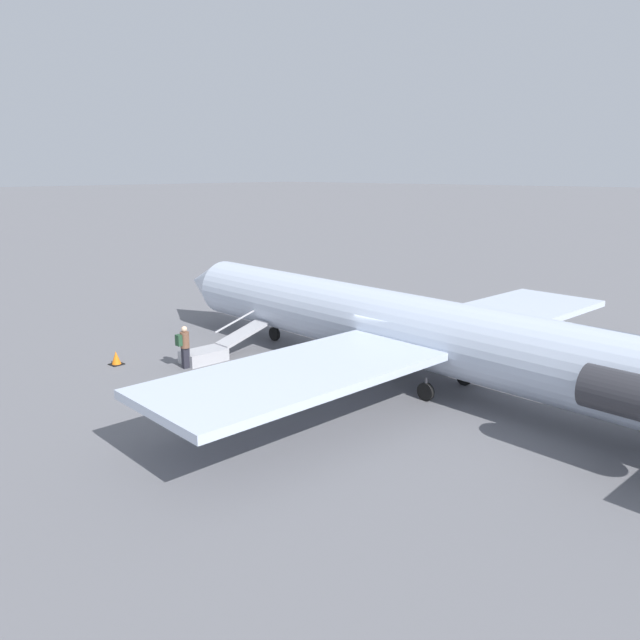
% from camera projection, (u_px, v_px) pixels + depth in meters
% --- Properties ---
extents(ground_plane, '(600.00, 600.00, 0.00)m').
position_uv_depth(ground_plane, '(396.00, 377.00, 23.93)').
color(ground_plane, slate).
extents(airplane_main, '(29.09, 21.99, 6.82)m').
position_uv_depth(airplane_main, '(418.00, 330.00, 22.80)').
color(airplane_main, silver).
rests_on(airplane_main, ground).
extents(boarding_stairs, '(1.37, 4.09, 1.70)m').
position_uv_depth(boarding_stairs, '(212.00, 351.00, 26.12)').
color(boarding_stairs, '#B2B2B7').
rests_on(boarding_stairs, ground).
extents(passenger, '(0.36, 0.55, 1.74)m').
position_uv_depth(passenger, '(184.00, 344.00, 24.82)').
color(passenger, '#23232D').
rests_on(passenger, ground).
extents(traffic_cone_near_stairs, '(0.51, 0.51, 0.56)m').
position_uv_depth(traffic_cone_near_stairs, '(116.00, 358.00, 25.47)').
color(traffic_cone_near_stairs, black).
rests_on(traffic_cone_near_stairs, ground).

